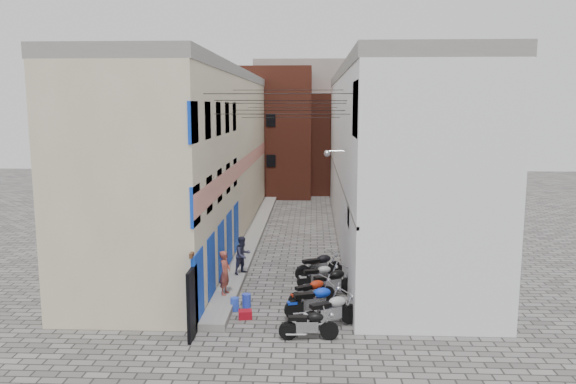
# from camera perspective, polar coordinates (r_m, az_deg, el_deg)

# --- Properties ---
(ground) EXTENTS (90.00, 90.00, 0.00)m
(ground) POSITION_cam_1_polar(r_m,az_deg,el_deg) (18.26, -1.32, -14.15)
(ground) COLOR #504D4B
(ground) RESTS_ON ground
(plinth) EXTENTS (0.90, 26.00, 0.25)m
(plinth) POSITION_cam_1_polar(r_m,az_deg,el_deg) (30.76, -3.49, -4.35)
(plinth) COLOR gray
(plinth) RESTS_ON ground
(building_left) EXTENTS (5.10, 27.00, 9.00)m
(building_left) POSITION_cam_1_polar(r_m,az_deg,el_deg) (30.47, -9.08, 3.76)
(building_left) COLOR #C3B593
(building_left) RESTS_ON ground
(building_right) EXTENTS (5.94, 26.00, 9.00)m
(building_right) POSITION_cam_1_polar(r_m,az_deg,el_deg) (30.13, 9.91, 3.70)
(building_right) COLOR white
(building_right) RESTS_ON ground
(building_far_brick_left) EXTENTS (6.00, 6.00, 10.00)m
(building_far_brick_left) POSITION_cam_1_polar(r_m,az_deg,el_deg) (44.94, -1.46, 6.11)
(building_far_brick_left) COLOR maroon
(building_far_brick_left) RESTS_ON ground
(building_far_brick_right) EXTENTS (5.00, 6.00, 8.00)m
(building_far_brick_right) POSITION_cam_1_polar(r_m,az_deg,el_deg) (46.91, 4.84, 4.97)
(building_far_brick_right) COLOR maroon
(building_far_brick_right) RESTS_ON ground
(building_far_concrete) EXTENTS (8.00, 5.00, 11.00)m
(building_far_concrete) POSITION_cam_1_polar(r_m,az_deg,el_deg) (50.81, 1.28, 6.99)
(building_far_concrete) COLOR gray
(building_far_concrete) RESTS_ON ground
(far_shopfront) EXTENTS (2.00, 0.30, 2.40)m
(far_shopfront) POSITION_cam_1_polar(r_m,az_deg,el_deg) (42.41, 0.99, 0.79)
(far_shopfront) COLOR black
(far_shopfront) RESTS_ON ground
(overhead_wires) EXTENTS (5.80, 13.02, 1.32)m
(overhead_wires) POSITION_cam_1_polar(r_m,az_deg,el_deg) (24.45, -0.15, 8.82)
(overhead_wires) COLOR black
(overhead_wires) RESTS_ON ground
(motorcycle_a) EXTENTS (1.87, 0.67, 1.07)m
(motorcycle_a) POSITION_cam_1_polar(r_m,az_deg,el_deg) (17.61, 2.12, -13.18)
(motorcycle_a) COLOR black
(motorcycle_a) RESTS_ON ground
(motorcycle_b) EXTENTS (2.20, 1.61, 1.24)m
(motorcycle_b) POSITION_cam_1_polar(r_m,az_deg,el_deg) (18.50, 4.40, -11.80)
(motorcycle_b) COLOR #9FA0A3
(motorcycle_b) RESTS_ON ground
(motorcycle_c) EXTENTS (2.27, 1.31, 1.25)m
(motorcycle_c) POSITION_cam_1_polar(r_m,az_deg,el_deg) (19.30, 2.81, -10.87)
(motorcycle_c) COLOR #0D33C8
(motorcycle_c) RESTS_ON ground
(motorcycle_d) EXTENTS (1.94, 1.55, 1.11)m
(motorcycle_d) POSITION_cam_1_polar(r_m,az_deg,el_deg) (20.40, 2.45, -9.98)
(motorcycle_d) COLOR #A4220B
(motorcycle_d) RESTS_ON ground
(motorcycle_e) EXTENTS (2.18, 1.66, 1.23)m
(motorcycle_e) POSITION_cam_1_polar(r_m,az_deg,el_deg) (21.29, 4.49, -9.01)
(motorcycle_e) COLOR black
(motorcycle_e) RESTS_ON ground
(motorcycle_f) EXTENTS (1.92, 1.11, 1.06)m
(motorcycle_f) POSITION_cam_1_polar(r_m,az_deg,el_deg) (22.31, 3.23, -8.39)
(motorcycle_f) COLOR #A0A0A4
(motorcycle_f) RESTS_ON ground
(motorcycle_g) EXTENTS (2.20, 1.55, 1.23)m
(motorcycle_g) POSITION_cam_1_polar(r_m,az_deg,el_deg) (23.37, 3.18, -7.37)
(motorcycle_g) COLOR black
(motorcycle_g) RESTS_ON ground
(person_a) EXTENTS (0.49, 0.65, 1.63)m
(person_a) POSITION_cam_1_polar(r_m,az_deg,el_deg) (20.85, -6.42, -8.14)
(person_a) COLOR #974237
(person_a) RESTS_ON plinth
(person_b) EXTENTS (0.95, 0.96, 1.56)m
(person_b) POSITION_cam_1_polar(r_m,az_deg,el_deg) (23.27, -4.61, -6.39)
(person_b) COLOR #2C2D43
(person_b) RESTS_ON plinth
(water_jug_near) EXTENTS (0.36, 0.36, 0.47)m
(water_jug_near) POSITION_cam_1_polar(r_m,az_deg,el_deg) (20.10, -5.45, -11.28)
(water_jug_near) COLOR blue
(water_jug_near) RESTS_ON ground
(water_jug_far) EXTENTS (0.37, 0.37, 0.49)m
(water_jug_far) POSITION_cam_1_polar(r_m,az_deg,el_deg) (20.38, -4.23, -10.95)
(water_jug_far) COLOR blue
(water_jug_far) RESTS_ON ground
(red_crate) EXTENTS (0.50, 0.40, 0.28)m
(red_crate) POSITION_cam_1_polar(r_m,az_deg,el_deg) (19.41, -4.36, -12.30)
(red_crate) COLOR maroon
(red_crate) RESTS_ON ground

